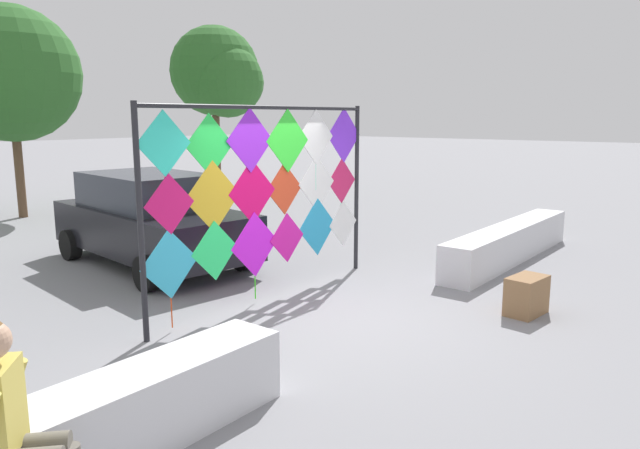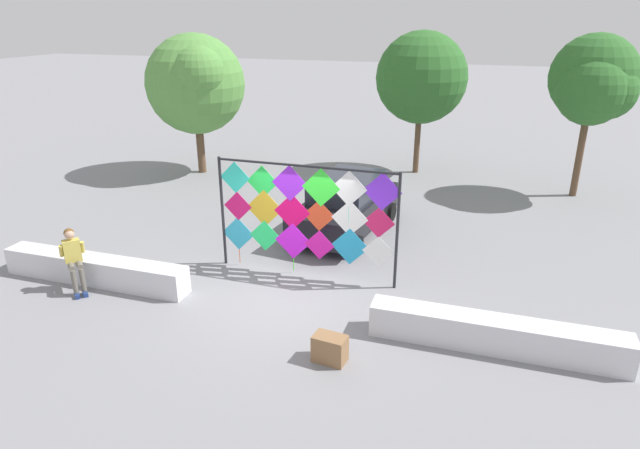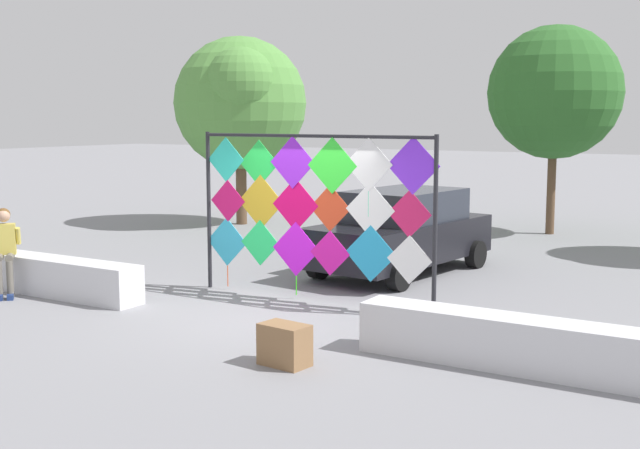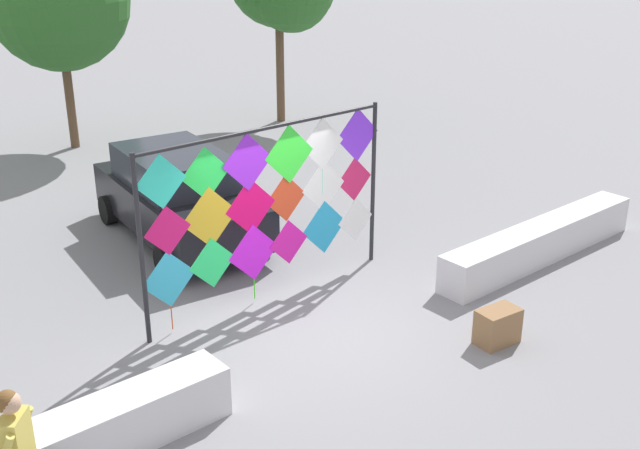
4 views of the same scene
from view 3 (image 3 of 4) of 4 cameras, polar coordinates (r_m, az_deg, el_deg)
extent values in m
plane|color=gray|center=(12.47, -4.00, -6.45)|extent=(120.00, 120.00, 0.00)
cube|color=silver|center=(15.00, -19.44, -3.24)|extent=(4.69, 0.57, 0.64)
cube|color=silver|center=(10.01, 15.58, -8.33)|extent=(4.69, 0.57, 0.64)
cylinder|color=#232328|center=(14.47, -7.78, 0.99)|extent=(0.07, 0.07, 2.76)
cylinder|color=#232328|center=(12.25, 8.05, -0.19)|extent=(0.07, 0.07, 2.76)
cylinder|color=#232328|center=(13.14, -0.53, 6.21)|extent=(4.29, 0.06, 0.06)
cube|color=#32B6DE|center=(14.30, -6.53, -1.20)|extent=(0.85, 0.01, 0.85)
cylinder|color=#E54716|center=(14.42, -6.47, -3.60)|extent=(0.02, 0.02, 0.37)
cube|color=#29EF73|center=(13.88, -4.22, -1.29)|extent=(0.78, 0.01, 0.78)
cube|color=#D51BEF|center=(13.48, -1.70, -1.72)|extent=(0.91, 0.01, 0.91)
cylinder|color=#30E516|center=(13.60, -1.67, -4.29)|extent=(0.02, 0.02, 0.33)
cube|color=#D9179D|center=(13.12, 0.71, -2.01)|extent=(0.73, 0.01, 0.73)
cube|color=#2299D0|center=(12.77, 3.56, -2.04)|extent=(0.90, 0.01, 0.90)
cube|color=white|center=(12.48, 6.27, -2.47)|extent=(0.75, 0.01, 0.75)
cube|color=#D61462|center=(14.19, -6.46, 1.66)|extent=(0.73, 0.01, 0.73)
cylinder|color=#16E591|center=(14.26, -6.41, -0.49)|extent=(0.02, 0.02, 0.35)
cube|color=gold|center=(13.79, -4.17, 1.58)|extent=(0.92, 0.01, 0.92)
cylinder|color=blue|center=(13.88, -4.12, -1.00)|extent=(0.02, 0.02, 0.33)
cube|color=#E90A60|center=(13.40, -1.73, 1.38)|extent=(0.89, 0.01, 0.89)
cylinder|color=#16E596|center=(13.48, -1.70, -1.20)|extent=(0.02, 0.02, 0.33)
cube|color=red|center=(13.06, 0.70, 1.15)|extent=(0.76, 0.01, 0.76)
cube|color=white|center=(12.69, 3.52, 1.04)|extent=(0.86, 0.01, 0.86)
cylinder|color=#16E5E5|center=(12.78, 3.52, -1.83)|extent=(0.02, 0.02, 0.43)
cube|color=#D21C57|center=(12.40, 6.27, 0.74)|extent=(0.73, 0.01, 0.73)
cylinder|color=#16E5A2|center=(12.49, 6.25, -1.84)|extent=(0.02, 0.02, 0.40)
cube|color=#2EDEC3|center=(14.16, -6.60, 4.53)|extent=(0.77, 0.01, 0.77)
cylinder|color=red|center=(14.20, -6.54, 2.52)|extent=(0.02, 0.02, 0.23)
cube|color=#26E44F|center=(13.76, -4.29, 4.29)|extent=(0.79, 0.01, 0.79)
cylinder|color=#E516B9|center=(13.81, -4.24, 1.91)|extent=(0.02, 0.02, 0.36)
cube|color=#9225E8|center=(13.35, -1.94, 4.37)|extent=(0.86, 0.01, 0.86)
cube|color=#34F136|center=(12.95, 0.86, 4.14)|extent=(0.90, 0.01, 0.90)
cube|color=white|center=(12.63, 3.42, 4.22)|extent=(0.83, 0.01, 0.83)
cylinder|color=#16E591|center=(12.69, 3.42, 1.45)|extent=(0.02, 0.02, 0.40)
cube|color=#7C2EF8|center=(12.32, 6.53, 4.12)|extent=(0.88, 0.01, 0.88)
cylinder|color=#95E516|center=(12.38, 6.51, 1.29)|extent=(0.02, 0.02, 0.34)
cube|color=navy|center=(14.55, -21.50, -4.76)|extent=(0.24, 0.24, 0.09)
cylinder|color=#666056|center=(14.54, -20.86, -3.63)|extent=(0.11, 0.11, 0.64)
cylinder|color=#666056|center=(14.66, -20.87, -2.16)|extent=(0.35, 0.33, 0.13)
cube|color=navy|center=(14.54, -20.83, -4.74)|extent=(0.24, 0.24, 0.09)
cube|color=gold|center=(14.79, -21.20, -0.96)|extent=(0.39, 0.40, 0.52)
sphere|color=tan|center=(14.74, -21.27, 0.58)|extent=(0.22, 0.22, 0.22)
sphere|color=brown|center=(14.76, -21.27, 0.65)|extent=(0.22, 0.22, 0.22)
cylinder|color=gold|center=(14.75, -20.36, -0.75)|extent=(0.18, 0.18, 0.31)
cube|color=black|center=(15.84, 5.63, -1.08)|extent=(2.30, 4.35, 0.74)
cube|color=#282D38|center=(15.88, 5.95, 1.36)|extent=(1.85, 2.51, 0.59)
cylinder|color=black|center=(14.26, 5.52, -3.56)|extent=(0.29, 0.58, 0.55)
cylinder|color=black|center=(15.28, -0.09, -2.77)|extent=(0.29, 0.58, 0.55)
cylinder|color=black|center=(16.66, 10.83, -2.05)|extent=(0.29, 0.58, 0.55)
cylinder|color=black|center=(17.55, 5.68, -1.47)|extent=(0.29, 0.58, 0.55)
cube|color=olive|center=(10.03, -2.49, -8.40)|extent=(0.64, 0.44, 0.51)
cylinder|color=brown|center=(21.85, 15.87, 2.77)|extent=(0.22, 0.22, 2.62)
sphere|color=#2D6628|center=(21.79, 16.09, 8.88)|extent=(3.39, 3.39, 3.39)
sphere|color=#2D6628|center=(21.07, 15.53, 9.30)|extent=(1.70, 1.70, 1.70)
cylinder|color=brown|center=(23.12, -5.53, 2.86)|extent=(0.30, 0.30, 2.29)
sphere|color=#569342|center=(23.04, -5.60, 8.44)|extent=(3.69, 3.69, 3.69)
sphere|color=#569342|center=(21.95, -5.57, 9.86)|extent=(1.87, 1.87, 1.87)
camera|label=1|loc=(14.10, -35.80, 4.39)|focal=33.26mm
camera|label=2|loc=(4.18, -65.14, 48.04)|focal=30.57mm
camera|label=4|loc=(13.84, -50.15, 15.82)|focal=43.85mm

